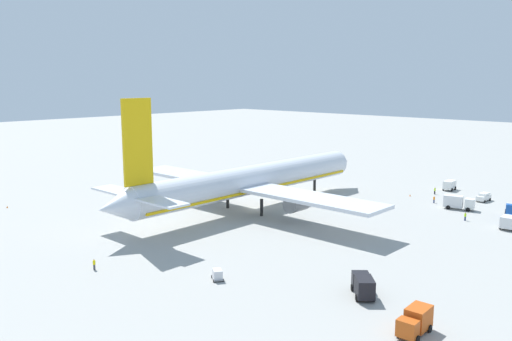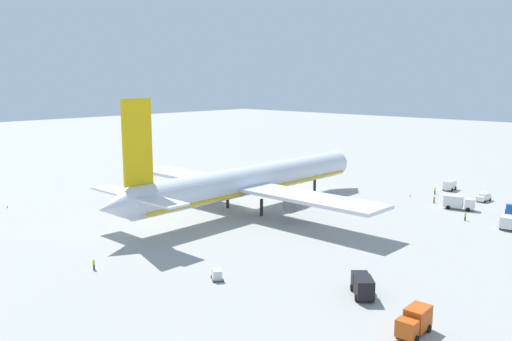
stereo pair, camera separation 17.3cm
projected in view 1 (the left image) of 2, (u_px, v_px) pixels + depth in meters
ground_plane at (254, 209)px, 118.01m from camera, size 600.00×600.00×0.00m
airliner at (250, 181)px, 115.92m from camera, size 76.15×67.50×25.47m
service_truck_0 at (458, 202)px, 117.61m from camera, size 3.66×6.79×3.06m
service_truck_1 at (512, 209)px, 112.17m from camera, size 5.79×3.86×2.78m
service_truck_2 at (363, 285)px, 70.13m from camera, size 5.54×5.36×2.89m
service_truck_3 at (450, 185)px, 138.20m from camera, size 4.71×2.80×2.57m
service_truck_4 at (509, 221)px, 102.27m from camera, size 5.33×2.92×2.63m
service_truck_5 at (415, 321)px, 59.66m from camera, size 5.38×2.72×2.97m
service_van at (484, 197)px, 125.78m from camera, size 4.78×2.19×1.97m
baggage_cart_0 at (217, 274)px, 76.08m from camera, size 2.43×2.82×1.54m
ground_worker_0 at (465, 216)px, 108.25m from camera, size 0.56×0.56×1.73m
ground_worker_1 at (435, 191)px, 133.28m from camera, size 0.56×0.56×1.76m
ground_worker_2 at (94, 264)px, 80.08m from camera, size 0.50×0.50×1.71m
ground_worker_3 at (434, 200)px, 123.76m from camera, size 0.53×0.53×1.67m
traffic_cone_0 at (410, 195)px, 131.16m from camera, size 0.36×0.36×0.55m
traffic_cone_1 at (7, 207)px, 119.07m from camera, size 0.36×0.36×0.55m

